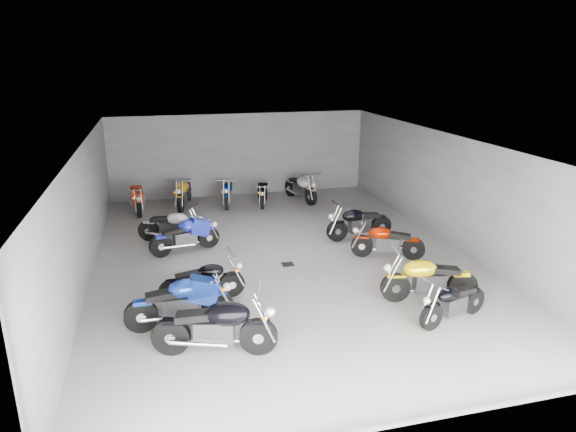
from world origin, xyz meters
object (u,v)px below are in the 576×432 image
at_px(motorcycle_right_d, 387,241).
at_px(motorcycle_back_a, 136,198).
at_px(motorcycle_back_b, 184,193).
at_px(motorcycle_back_d, 264,193).
at_px(motorcycle_back_e, 301,188).
at_px(motorcycle_left_b, 181,302).
at_px(drain_grate, 288,264).
at_px(motorcycle_right_a, 453,302).
at_px(motorcycle_left_e, 186,236).
at_px(motorcycle_back_c, 228,192).
at_px(motorcycle_left_a, 216,327).
at_px(motorcycle_right_b, 428,279).
at_px(motorcycle_right_e, 359,223).
at_px(motorcycle_left_c, 203,281).
at_px(motorcycle_left_f, 172,226).

height_order(motorcycle_right_d, motorcycle_back_a, motorcycle_back_a).
bearing_deg(motorcycle_back_b, motorcycle_right_d, 141.45).
bearing_deg(motorcycle_back_d, motorcycle_back_e, -158.37).
bearing_deg(motorcycle_left_b, motorcycle_back_b, 174.26).
relative_size(drain_grate, motorcycle_right_a, 0.18).
bearing_deg(motorcycle_left_e, motorcycle_back_c, 141.85).
xyz_separation_m(motorcycle_left_a, motorcycle_back_c, (1.61, 9.91, -0.08)).
distance_m(motorcycle_right_a, motorcycle_right_b, 1.00).
xyz_separation_m(motorcycle_right_e, motorcycle_back_b, (-4.92, 4.81, 0.02)).
distance_m(motorcycle_right_a, motorcycle_back_a, 11.79).
height_order(drain_grate, motorcycle_left_e, motorcycle_left_e).
height_order(motorcycle_back_b, motorcycle_back_e, motorcycle_back_b).
height_order(motorcycle_left_a, motorcycle_left_c, motorcycle_left_a).
relative_size(motorcycle_back_a, motorcycle_back_d, 1.19).
height_order(motorcycle_left_b, motorcycle_right_d, motorcycle_left_b).
bearing_deg(motorcycle_right_d, motorcycle_back_b, 62.21).
xyz_separation_m(motorcycle_left_e, motorcycle_right_b, (5.10, -4.42, 0.04)).
bearing_deg(motorcycle_back_b, drain_grate, 123.78).
relative_size(motorcycle_left_c, motorcycle_left_e, 0.98).
xyz_separation_m(motorcycle_left_a, motorcycle_back_a, (-1.65, 9.80, -0.04)).
relative_size(motorcycle_left_a, motorcycle_left_f, 1.18).
bearing_deg(motorcycle_back_d, motorcycle_back_b, 7.58).
distance_m(motorcycle_left_e, motorcycle_left_f, 0.99).
distance_m(motorcycle_left_b, motorcycle_back_a, 8.64).
relative_size(motorcycle_right_a, motorcycle_back_e, 0.85).
xyz_separation_m(motorcycle_left_c, motorcycle_right_b, (4.92, -1.27, 0.06)).
bearing_deg(drain_grate, motorcycle_back_b, 110.49).
height_order(motorcycle_left_f, motorcycle_right_a, motorcycle_left_f).
relative_size(motorcycle_left_f, motorcycle_right_b, 0.89).
height_order(motorcycle_back_b, motorcycle_back_c, motorcycle_back_b).
xyz_separation_m(motorcycle_left_a, motorcycle_left_f, (-0.55, 6.35, -0.06)).
relative_size(motorcycle_left_a, motorcycle_left_c, 1.17).
bearing_deg(drain_grate, motorcycle_back_a, 123.77).
relative_size(motorcycle_left_a, motorcycle_left_e, 1.15).
height_order(motorcycle_left_f, motorcycle_back_c, motorcycle_left_f).
distance_m(motorcycle_left_c, motorcycle_right_a, 5.43).
distance_m(motorcycle_left_c, motorcycle_back_b, 7.79).
bearing_deg(motorcycle_left_a, motorcycle_back_e, 170.48).
bearing_deg(motorcycle_back_b, motorcycle_right_b, 131.60).
bearing_deg(motorcycle_right_e, motorcycle_left_a, 132.47).
xyz_separation_m(motorcycle_left_a, motorcycle_right_d, (5.09, 3.60, -0.08)).
relative_size(drain_grate, motorcycle_back_d, 0.18).
height_order(motorcycle_right_a, motorcycle_right_d, motorcycle_right_d).
relative_size(motorcycle_right_a, motorcycle_back_d, 1.00).
distance_m(motorcycle_left_b, motorcycle_back_e, 9.88).
bearing_deg(motorcycle_right_a, motorcycle_right_d, -21.34).
bearing_deg(motorcycle_back_d, motorcycle_back_c, 3.95).
bearing_deg(motorcycle_back_a, motorcycle_right_e, 139.04).
bearing_deg(motorcycle_left_a, motorcycle_back_c, -174.57).
height_order(motorcycle_right_a, motorcycle_back_b, motorcycle_back_b).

